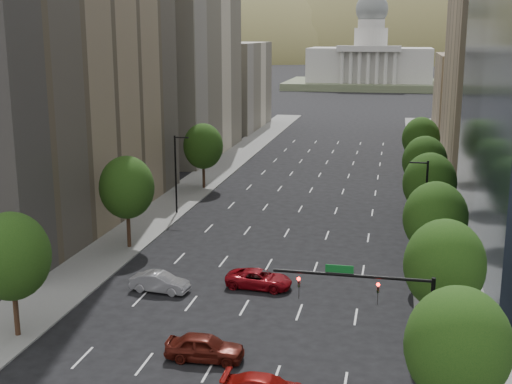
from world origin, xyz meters
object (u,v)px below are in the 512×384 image
Objects in this scene: traffic_signal at (387,305)px; car_red_far at (259,279)px; capitol at (370,64)px; car_maroon at (205,347)px; car_silver at (160,282)px.

traffic_signal is 1.70× the size of car_red_far.
capitol reaches higher than car_maroon.
car_silver is at bearing 111.51° from car_red_far.
car_red_far is (-10.27, 14.28, -4.43)m from traffic_signal.
car_silver is (-17.83, 11.86, -4.39)m from traffic_signal.
car_maroon is at bearing -90.16° from capitol.
car_red_far is at bearing -5.44° from car_maroon.
capitol is 218.50m from car_maroon.
car_maroon reaches higher than car_red_far.
traffic_signal is at bearing -98.49° from car_maroon.
car_silver is at bearing 30.91° from car_maroon.
car_silver is 0.88× the size of car_red_far.
capitol is 11.21× the size of car_red_far.
traffic_signal is at bearing -140.55° from car_red_far.
traffic_signal is 1.93× the size of car_silver.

